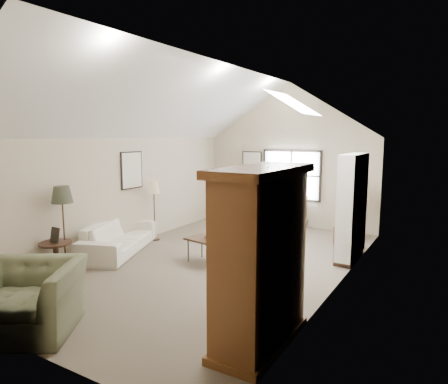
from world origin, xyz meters
The scene contains 18 objects.
room_shell centered at (0.00, 0.00, 3.21)m, with size 5.01×8.01×4.00m.
window centered at (0.10, 3.96, 1.45)m, with size 1.72×0.08×1.42m, color black.
skylight centered at (1.30, 0.90, 3.22)m, with size 0.80×1.20×0.52m, color white, non-canonical shape.
wall_art centered at (-1.88, 1.94, 1.73)m, with size 1.97×3.71×0.88m.
armoire centered at (2.18, -2.40, 1.10)m, with size 0.60×1.50×2.20m, color brown.
tv_alcove centered at (2.34, 1.60, 1.15)m, with size 0.32×1.30×2.10m, color white.
media_console centered at (2.32, 1.60, 0.30)m, with size 0.34×1.18×0.60m, color #382316.
tv_panel centered at (2.32, 1.60, 0.92)m, with size 0.05×0.90×0.55m, color black.
sofa centered at (-2.20, -0.45, 0.35)m, with size 2.38×0.93×0.70m, color silver.
armchair_near centered at (-0.64, -3.70, 0.45)m, with size 1.37×1.20×0.89m, color #5C6043.
armchair_far centered at (0.08, 3.70, 0.47)m, with size 0.99×1.02×0.93m, color #696B4B.
coffee_table centered at (-0.03, -0.10, 0.25)m, with size 0.98×0.55×0.50m, color #3E2519.
bowl centered at (-0.03, -0.10, 0.53)m, with size 0.24×0.24×0.06m, color #341E15.
side_table centered at (-2.20, -2.05, 0.30)m, with size 0.60×0.60×0.60m, color #382116.
side_chair centered at (1.89, 2.74, 0.49)m, with size 0.38×0.38×0.99m, color brown.
tripod_lamp centered at (1.92, 3.03, 0.89)m, with size 0.52×0.52×1.79m, color silver, non-canonical shape.
dark_lamp centered at (-2.20, -1.85, 0.83)m, with size 0.40×0.40×1.66m, color #2B2E20, non-canonical shape.
tan_lamp centered at (-2.20, 0.75, 0.75)m, with size 0.30×0.30×1.49m, color tan, non-canonical shape.
Camera 1 is at (4.18, -6.64, 2.58)m, focal length 32.00 mm.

